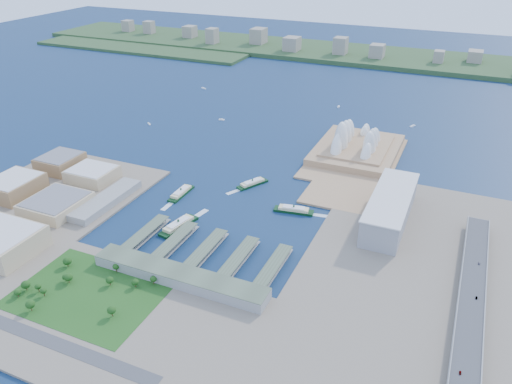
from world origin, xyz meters
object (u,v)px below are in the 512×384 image
at_px(toaster_building, 390,208).
at_px(ferry_b, 252,182).
at_px(car_c, 479,263).
at_px(opera_house, 358,136).
at_px(car_b, 477,298).
at_px(ferry_d, 294,209).
at_px(ferry_c, 178,224).
at_px(ferry_a, 181,191).
at_px(car_a, 460,373).

xyz_separation_m(toaster_building, ferry_b, (-202.80, 25.32, -15.75)).
bearing_deg(car_c, ferry_b, -17.35).
xyz_separation_m(opera_house, car_b, (199.00, -334.04, -16.44)).
distance_m(ferry_d, car_b, 254.86).
bearing_deg(ferry_c, toaster_building, -142.39).
distance_m(ferry_a, ferry_d, 163.88).
height_order(ferry_a, ferry_c, ferry_c).
bearing_deg(ferry_c, car_c, -161.09).
height_order(ferry_c, car_a, car_a).
distance_m(ferry_b, ferry_c, 149.51).
xyz_separation_m(opera_house, car_a, (191.00, -438.69, -16.44)).
bearing_deg(ferry_a, car_c, -4.45).
relative_size(opera_house, ferry_d, 3.40).
height_order(ferry_d, car_a, car_a).
distance_m(car_a, car_b, 104.96).
height_order(ferry_b, car_a, car_a).
bearing_deg(toaster_building, ferry_d, -168.78).
height_order(toaster_building, car_a, toaster_building).
height_order(ferry_c, car_b, car_b).
bearing_deg(toaster_building, opera_house, 114.23).
relative_size(car_a, car_b, 0.96).
bearing_deg(car_c, ferry_a, -4.30).
xyz_separation_m(toaster_building, car_b, (109.00, -134.04, -4.94)).
bearing_deg(opera_house, ferry_c, -115.21).
height_order(opera_house, car_a, opera_house).
bearing_deg(car_b, ferry_b, 152.93).
bearing_deg(opera_house, ferry_a, -128.56).
xyz_separation_m(ferry_c, car_b, (349.38, -14.66, 9.94)).
distance_m(car_b, car_c, 61.95).
height_order(opera_house, toaster_building, opera_house).
bearing_deg(ferry_b, car_c, 10.82).
relative_size(ferry_b, car_c, 11.93).
relative_size(ferry_b, car_b, 11.60).
bearing_deg(car_c, toaster_building, -33.48).
bearing_deg(car_b, car_a, -94.37).
relative_size(ferry_a, ferry_c, 0.89).
height_order(ferry_a, car_c, car_c).
distance_m(toaster_building, car_b, 172.84).
distance_m(ferry_a, ferry_b, 105.40).
bearing_deg(ferry_d, car_a, -142.54).
distance_m(opera_house, car_a, 478.75).
relative_size(opera_house, car_c, 42.74).
height_order(ferry_a, car_b, car_b).
xyz_separation_m(ferry_a, ferry_d, (162.81, 18.65, 0.02)).
bearing_deg(car_a, ferry_d, -44.10).
distance_m(ferry_a, car_b, 403.06).
xyz_separation_m(toaster_building, ferry_c, (-240.38, -119.38, -14.88)).
distance_m(ferry_b, car_b, 350.34).
bearing_deg(ferry_a, car_a, -27.18).
xyz_separation_m(car_a, car_c, (8.00, 166.60, -0.10)).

